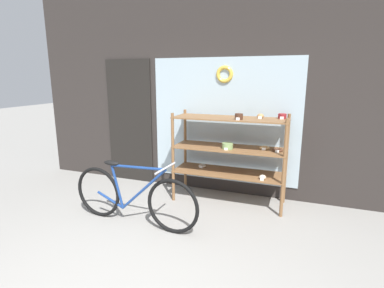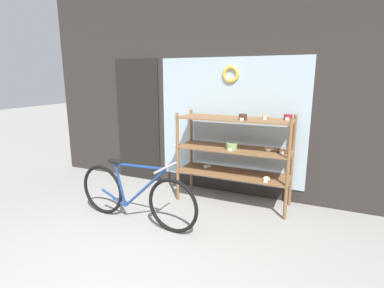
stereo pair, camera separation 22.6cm
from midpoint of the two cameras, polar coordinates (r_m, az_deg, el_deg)
storefront_facade at (r=4.69m, az=2.21°, el=13.32°), size 6.31×0.13×3.83m
display_case at (r=4.30m, az=6.00°, el=-0.77°), size 1.60×0.53×1.34m
bicycle at (r=3.86m, az=-12.92°, el=-9.78°), size 1.77×0.46×0.81m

